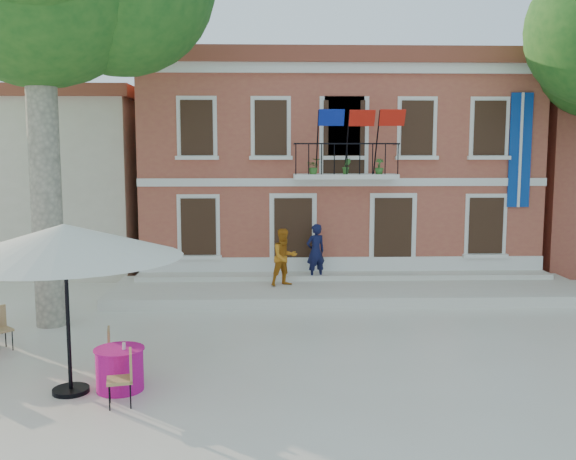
# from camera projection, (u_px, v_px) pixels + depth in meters

# --- Properties ---
(ground) EXTENTS (90.00, 90.00, 0.00)m
(ground) POSITION_uv_depth(u_px,v_px,m) (286.00, 339.00, 14.69)
(ground) COLOR beige
(ground) RESTS_ON ground
(main_building) EXTENTS (13.50, 9.59, 7.50)m
(main_building) POSITION_uv_depth(u_px,v_px,m) (331.00, 164.00, 24.19)
(main_building) COLOR #AE5A3F
(main_building) RESTS_ON ground
(neighbor_west) EXTENTS (9.40, 9.40, 6.40)m
(neighbor_west) POSITION_uv_depth(u_px,v_px,m) (34.00, 179.00, 24.91)
(neighbor_west) COLOR beige
(neighbor_west) RESTS_ON ground
(terrace) EXTENTS (14.00, 3.40, 0.30)m
(terrace) POSITION_uv_depth(u_px,v_px,m) (349.00, 290.00, 19.10)
(terrace) COLOR silver
(terrace) RESTS_ON ground
(patio_umbrella) EXTENTS (4.08, 4.08, 3.03)m
(patio_umbrella) POSITION_uv_depth(u_px,v_px,m) (65.00, 241.00, 11.10)
(patio_umbrella) COLOR black
(patio_umbrella) RESTS_ON ground
(pedestrian_navy) EXTENTS (0.75, 0.65, 1.74)m
(pedestrian_navy) POSITION_uv_depth(u_px,v_px,m) (316.00, 252.00, 19.87)
(pedestrian_navy) COLOR #0F1335
(pedestrian_navy) RESTS_ON terrace
(pedestrian_orange) EXTENTS (1.03, 0.96, 1.71)m
(pedestrian_orange) POSITION_uv_depth(u_px,v_px,m) (284.00, 257.00, 18.99)
(pedestrian_orange) COLOR #C36D16
(pedestrian_orange) RESTS_ON terrace
(cafe_table_1) EXTENTS (0.90, 1.97, 0.95)m
(cafe_table_1) POSITION_uv_depth(u_px,v_px,m) (120.00, 367.00, 11.50)
(cafe_table_1) COLOR #CC1382
(cafe_table_1) RESTS_ON ground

